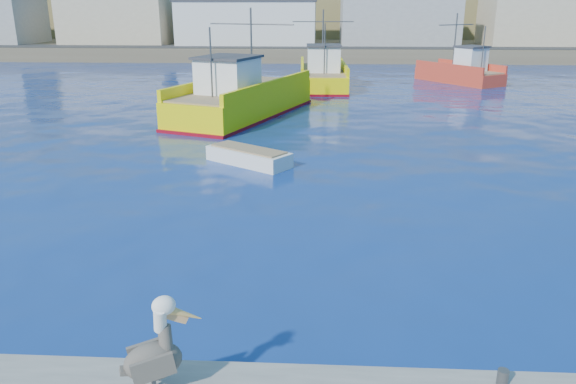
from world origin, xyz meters
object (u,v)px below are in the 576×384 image
Objects in this scene: trawler_yellow_a at (241,99)px; pelican at (156,353)px; boat_orange at (461,71)px; trawler_yellow_b at (323,75)px; skiff_mid at (249,158)px.

pelican is (2.26, -27.55, 0.15)m from trawler_yellow_a.
pelican is (-15.62, -44.65, 0.25)m from boat_orange.
trawler_yellow_b is 24.87m from skiff_mid.
boat_orange is 32.52m from skiff_mid.
trawler_yellow_a is at bearing 99.27° from skiff_mid.
trawler_yellow_a reaches higher than pelican.
pelican is at bearing -88.48° from skiff_mid.
trawler_yellow_b is at bearing 85.84° from pelican.
trawler_yellow_b is (5.24, 13.45, -0.10)m from trawler_yellow_a.
trawler_yellow_a is 24.74m from boat_orange.
skiff_mid is at bearing -97.90° from trawler_yellow_b.
boat_orange reaches higher than skiff_mid.
boat_orange is at bearing 70.72° from pelican.
trawler_yellow_b reaches higher than boat_orange.
trawler_yellow_b is 6.17× the size of pelican.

